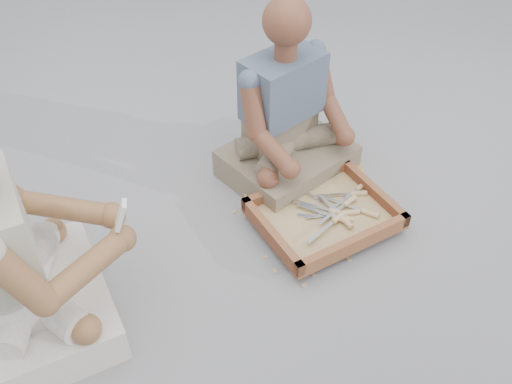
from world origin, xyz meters
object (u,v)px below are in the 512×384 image
object	(u,v)px
carved_panel	(303,175)
craftsman	(20,264)
tool_tray	(324,215)
companion	(287,122)

from	to	relation	value
carved_panel	craftsman	xyz separation A→B (m)	(-1.14, -0.39, 0.28)
carved_panel	craftsman	distance (m)	1.24
tool_tray	companion	bearing A→B (deg)	92.72
companion	craftsman	bearing A→B (deg)	1.64
tool_tray	companion	xyz separation A→B (m)	(-0.02, 0.37, 0.21)
craftsman	companion	size ratio (longest dim) A/B	1.09
carved_panel	craftsman	size ratio (longest dim) A/B	0.61
carved_panel	craftsman	world-z (taller)	craftsman
companion	carved_panel	bearing A→B (deg)	109.58
tool_tray	craftsman	xyz separation A→B (m)	(-1.10, -0.09, 0.24)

